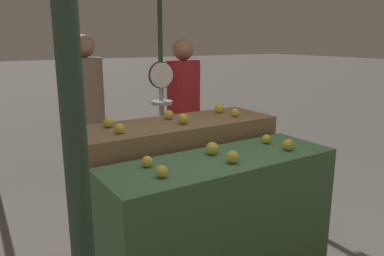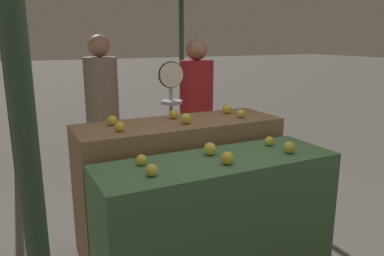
# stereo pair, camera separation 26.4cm
# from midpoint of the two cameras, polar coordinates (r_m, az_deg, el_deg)

# --- Properties ---
(display_counter_front) EXTENTS (1.62, 0.55, 0.89)m
(display_counter_front) POSITION_cam_midpoint_polar(r_m,az_deg,el_deg) (2.64, 1.49, -13.96)
(display_counter_front) COLOR #4C7A4C
(display_counter_front) RESTS_ON ground_plane
(display_counter_back) EXTENTS (1.62, 0.55, 1.03)m
(display_counter_back) POSITION_cam_midpoint_polar(r_m,az_deg,el_deg) (3.08, -4.85, -8.48)
(display_counter_back) COLOR olive
(display_counter_back) RESTS_ON ground_plane
(apple_front_0) EXTENTS (0.07, 0.07, 0.07)m
(apple_front_0) POSITION_cam_midpoint_polar(r_m,az_deg,el_deg) (2.14, -8.20, -6.63)
(apple_front_0) COLOR yellow
(apple_front_0) RESTS_ON display_counter_front
(apple_front_1) EXTENTS (0.08, 0.08, 0.08)m
(apple_front_1) POSITION_cam_midpoint_polar(r_m,az_deg,el_deg) (2.36, 3.03, -4.47)
(apple_front_1) COLOR gold
(apple_front_1) RESTS_ON display_counter_front
(apple_front_2) EXTENTS (0.08, 0.08, 0.08)m
(apple_front_2) POSITION_cam_midpoint_polar(r_m,az_deg,el_deg) (2.67, 11.73, -2.55)
(apple_front_2) COLOR gold
(apple_front_2) RESTS_ON display_counter_front
(apple_front_3) EXTENTS (0.07, 0.07, 0.07)m
(apple_front_3) POSITION_cam_midpoint_polar(r_m,az_deg,el_deg) (2.32, -10.09, -5.11)
(apple_front_3) COLOR yellow
(apple_front_3) RESTS_ON display_counter_front
(apple_front_4) EXTENTS (0.09, 0.09, 0.09)m
(apple_front_4) POSITION_cam_midpoint_polar(r_m,az_deg,el_deg) (2.53, 0.11, -3.16)
(apple_front_4) COLOR yellow
(apple_front_4) RESTS_ON display_counter_front
(apple_front_5) EXTENTS (0.07, 0.07, 0.07)m
(apple_front_5) POSITION_cam_midpoint_polar(r_m,az_deg,el_deg) (2.82, 8.68, -1.71)
(apple_front_5) COLOR gold
(apple_front_5) RESTS_ON display_counter_front
(apple_back_0) EXTENTS (0.07, 0.07, 0.07)m
(apple_back_0) POSITION_cam_midpoint_polar(r_m,az_deg,el_deg) (2.62, -13.85, -0.11)
(apple_back_0) COLOR gold
(apple_back_0) RESTS_ON display_counter_back
(apple_back_1) EXTENTS (0.08, 0.08, 0.08)m
(apple_back_1) POSITION_cam_midpoint_polar(r_m,az_deg,el_deg) (2.83, -4.03, 1.38)
(apple_back_1) COLOR gold
(apple_back_1) RESTS_ON display_counter_back
(apple_back_2) EXTENTS (0.07, 0.07, 0.07)m
(apple_back_2) POSITION_cam_midpoint_polar(r_m,az_deg,el_deg) (3.10, 4.15, 2.31)
(apple_back_2) COLOR gold
(apple_back_2) RESTS_ON display_counter_back
(apple_back_3) EXTENTS (0.08, 0.08, 0.08)m
(apple_back_3) POSITION_cam_midpoint_polar(r_m,az_deg,el_deg) (2.82, -15.24, 0.81)
(apple_back_3) COLOR gold
(apple_back_3) RESTS_ON display_counter_back
(apple_back_4) EXTENTS (0.08, 0.08, 0.08)m
(apple_back_4) POSITION_cam_midpoint_polar(r_m,az_deg,el_deg) (3.02, -6.14, 1.99)
(apple_back_4) COLOR gold
(apple_back_4) RESTS_ON display_counter_back
(apple_back_5) EXTENTS (0.08, 0.08, 0.08)m
(apple_back_5) POSITION_cam_midpoint_polar(r_m,az_deg,el_deg) (3.26, 1.88, 2.99)
(apple_back_5) COLOR gold
(apple_back_5) RESTS_ON display_counter_back
(produce_scale) EXTENTS (0.25, 0.20, 1.46)m
(produce_scale) POSITION_cam_midpoint_polar(r_m,az_deg,el_deg) (3.52, -6.81, 3.24)
(produce_scale) COLOR #99999E
(produce_scale) RESTS_ON ground_plane
(person_vendor_at_scale) EXTENTS (0.39, 0.39, 1.66)m
(person_vendor_at_scale) POSITION_cam_midpoint_polar(r_m,az_deg,el_deg) (3.97, -3.23, 3.24)
(person_vendor_at_scale) COLOR #2D2D38
(person_vendor_at_scale) RESTS_ON ground_plane
(person_customer_left) EXTENTS (0.43, 0.43, 1.70)m
(person_customer_left) POSITION_cam_midpoint_polar(r_m,az_deg,el_deg) (3.99, -17.49, 3.13)
(person_customer_left) COLOR #2D2D38
(person_customer_left) RESTS_ON ground_plane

